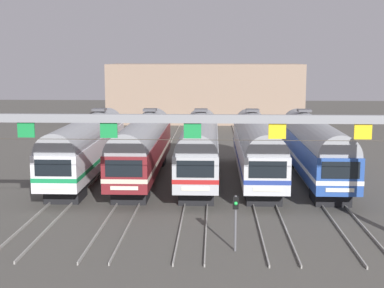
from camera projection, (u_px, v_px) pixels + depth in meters
name	position (u px, v px, depth m)	size (l,w,h in m)	color
ground_plane	(199.00, 180.00, 42.80)	(160.00, 160.00, 0.00)	#4C4944
track_bed	(204.00, 145.00, 59.57)	(18.93, 70.00, 0.15)	gray
commuter_train_white	(87.00, 145.00, 42.73)	(2.88, 18.06, 5.05)	white
commuter_train_maroon	(143.00, 145.00, 42.56)	(2.88, 18.06, 5.05)	maroon
commuter_train_stainless	(199.00, 146.00, 42.39)	(2.88, 18.06, 5.05)	#B2B5BA
commuter_train_silver	(256.00, 146.00, 42.22)	(2.88, 18.06, 5.05)	silver
commuter_train_blue	(314.00, 146.00, 42.04)	(2.88, 18.06, 5.05)	#284C9E
catenary_gantry	(193.00, 138.00, 28.66)	(22.67, 0.44, 6.97)	gray
yard_signal_mast	(236.00, 212.00, 26.82)	(0.28, 0.35, 2.78)	#59595E
maintenance_building	(205.00, 93.00, 81.10)	(27.63, 10.00, 8.43)	gray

